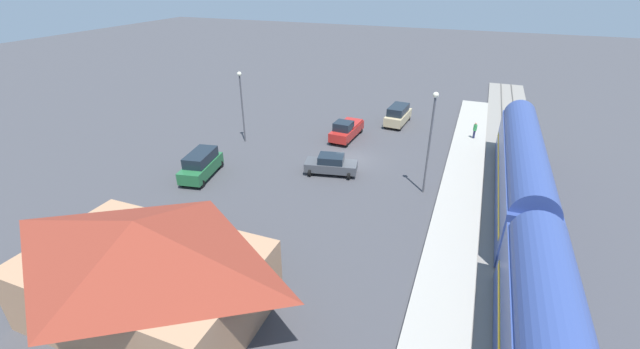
% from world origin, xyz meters
% --- Properties ---
extents(ground_plane, '(200.00, 200.00, 0.00)m').
position_xyz_m(ground_plane, '(0.00, 0.00, 0.00)').
color(ground_plane, '#424247').
extents(railway_track, '(4.80, 70.00, 0.30)m').
position_xyz_m(railway_track, '(-14.00, 0.00, 0.09)').
color(railway_track, gray).
rests_on(railway_track, ground).
extents(platform, '(3.20, 46.00, 0.30)m').
position_xyz_m(platform, '(-10.00, 0.00, 0.15)').
color(platform, '#A8A399').
rests_on(platform, ground).
extents(station_building, '(12.27, 8.06, 5.64)m').
position_xyz_m(station_building, '(4.00, 22.00, 2.93)').
color(station_building, tan).
rests_on(station_building, ground).
extents(pedestrian_on_platform, '(0.36, 0.36, 1.71)m').
position_xyz_m(pedestrian_on_platform, '(-10.40, -9.07, 1.28)').
color(pedestrian_on_platform, '#23284C').
rests_on(pedestrian_on_platform, platform).
extents(pickup_red, '(2.26, 5.50, 2.14)m').
position_xyz_m(pickup_red, '(2.18, -4.76, 1.03)').
color(pickup_red, red).
rests_on(pickup_red, ground).
extents(sedan_charcoal, '(4.78, 2.92, 1.74)m').
position_xyz_m(sedan_charcoal, '(0.87, 3.55, 0.88)').
color(sedan_charcoal, '#47494F').
rests_on(sedan_charcoal, ground).
extents(suv_green, '(2.83, 5.18, 2.22)m').
position_xyz_m(suv_green, '(11.05, 8.16, 1.15)').
color(suv_green, '#236638').
rests_on(suv_green, ground).
extents(suv_tan, '(2.33, 5.04, 2.22)m').
position_xyz_m(suv_tan, '(-1.94, -11.19, 1.15)').
color(suv_tan, '#C6B284').
rests_on(suv_tan, ground).
extents(light_pole_near_platform, '(0.44, 0.44, 8.22)m').
position_xyz_m(light_pole_near_platform, '(-7.20, 3.95, 5.13)').
color(light_pole_near_platform, '#515156').
rests_on(light_pole_near_platform, ground).
extents(light_pole_lot_center, '(0.44, 0.44, 7.25)m').
position_xyz_m(light_pole_lot_center, '(11.77, -0.16, 4.60)').
color(light_pole_lot_center, '#515156').
rests_on(light_pole_lot_center, ground).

